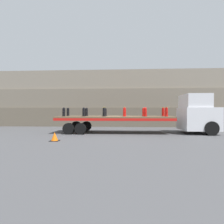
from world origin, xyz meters
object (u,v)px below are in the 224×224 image
object	(u,v)px
fire_hydrant_red_near_5	(166,112)
fire_hydrant_red_far_5	(163,112)
fire_hydrant_black_far_0	(68,112)
fire_hydrant_red_far_3	(124,112)
fire_hydrant_black_near_0	(64,112)
fire_hydrant_black_far_1	(87,112)
traffic_cone	(55,137)
fire_hydrant_red_near_4	(145,112)
fire_hydrant_black_near_1	(84,112)
fire_hydrant_black_far_2	(105,112)
flatbed_trailer	(106,119)
fire_hydrant_red_far_4	(144,112)
fire_hydrant_black_near_2	(104,112)
truck_cab	(198,114)
fire_hydrant_red_near_3	(125,112)

from	to	relation	value
fire_hydrant_red_near_5	fire_hydrant_red_far_5	world-z (taller)	same
fire_hydrant_black_far_0	fire_hydrant_red_far_3	world-z (taller)	same
fire_hydrant_black_near_0	fire_hydrant_red_far_3	xyz separation A→B (m)	(4.83, 1.06, 0.00)
fire_hydrant_black_far_1	traffic_cone	distance (m)	4.92
fire_hydrant_red_near_4	fire_hydrant_black_near_1	bearing A→B (deg)	180.00
fire_hydrant_black_far_2	fire_hydrant_black_near_1	bearing A→B (deg)	-146.49
fire_hydrant_black_far_1	fire_hydrant_red_far_3	world-z (taller)	same
flatbed_trailer	fire_hydrant_red_near_4	distance (m)	3.20
fire_hydrant_red_near_5	fire_hydrant_red_far_5	size ratio (longest dim) A/B	1.00
fire_hydrant_black_near_1	flatbed_trailer	bearing A→B (deg)	17.10
fire_hydrant_black_near_0	fire_hydrant_red_near_5	distance (m)	8.04
fire_hydrant_black_near_1	traffic_cone	bearing A→B (deg)	-105.40
fire_hydrant_black_far_2	fire_hydrant_red_far_4	size ratio (longest dim) A/B	1.00
traffic_cone	fire_hydrant_black_near_0	bearing A→B (deg)	100.21
fire_hydrant_black_near_2	fire_hydrant_black_near_0	bearing A→B (deg)	180.00
fire_hydrant_black_far_1	fire_hydrant_black_far_2	size ratio (longest dim) A/B	1.00
flatbed_trailer	fire_hydrant_red_near_4	world-z (taller)	fire_hydrant_red_near_4
fire_hydrant_black_far_1	fire_hydrant_black_near_2	distance (m)	1.93
fire_hydrant_red_far_3	fire_hydrant_red_near_4	xyz separation A→B (m)	(1.61, -1.06, 0.00)
traffic_cone	fire_hydrant_red_near_4	bearing A→B (deg)	31.34
fire_hydrant_black_far_2	fire_hydrant_red_near_4	distance (m)	3.39
fire_hydrant_black_far_1	fire_hydrant_red_far_4	distance (m)	4.83
truck_cab	fire_hydrant_red_far_4	size ratio (longest dim) A/B	4.37
flatbed_trailer	fire_hydrant_black_near_1	world-z (taller)	fire_hydrant_black_near_1
fire_hydrant_black_near_2	fire_hydrant_black_far_2	world-z (taller)	same
flatbed_trailer	fire_hydrant_red_near_3	xyz separation A→B (m)	(1.49, -0.53, 0.61)
traffic_cone	fire_hydrant_black_far_0	bearing A→B (deg)	97.88
fire_hydrant_black_near_0	fire_hydrant_black_far_0	distance (m)	1.06
truck_cab	fire_hydrant_black_near_2	xyz separation A→B (m)	(-7.45, -0.53, 0.19)
traffic_cone	flatbed_trailer	bearing A→B (deg)	56.37
fire_hydrant_red_near_5	fire_hydrant_black_near_0	bearing A→B (deg)	180.00
fire_hydrant_red_far_3	fire_hydrant_red_near_4	distance (m)	1.93
fire_hydrant_black_far_0	traffic_cone	bearing A→B (deg)	-82.12
fire_hydrant_red_near_5	flatbed_trailer	bearing A→B (deg)	173.54
fire_hydrant_black_near_0	traffic_cone	xyz separation A→B (m)	(0.64, -3.53, -1.45)
fire_hydrant_red_far_4	fire_hydrant_red_near_5	xyz separation A→B (m)	(1.61, -1.06, 0.00)
fire_hydrant_red_far_3	fire_hydrant_red_far_4	bearing A→B (deg)	0.00
fire_hydrant_black_far_1	fire_hydrant_red_far_3	distance (m)	3.22
truck_cab	fire_hydrant_black_far_2	size ratio (longest dim) A/B	4.37
truck_cab	fire_hydrant_black_near_2	bearing A→B (deg)	-175.91
fire_hydrant_red_far_5	fire_hydrant_red_near_3	bearing A→B (deg)	-161.68
fire_hydrant_black_far_0	fire_hydrant_red_far_3	xyz separation A→B (m)	(4.83, 0.00, 0.00)
flatbed_trailer	fire_hydrant_red_far_5	xyz separation A→B (m)	(4.70, 0.53, 0.61)
fire_hydrant_black_far_0	fire_hydrant_red_near_5	distance (m)	8.11
fire_hydrant_red_near_4	fire_hydrant_red_far_4	size ratio (longest dim) A/B	1.00
fire_hydrant_red_near_4	fire_hydrant_black_far_0	bearing A→B (deg)	170.60
fire_hydrant_black_near_2	fire_hydrant_red_far_3	world-z (taller)	same
truck_cab	fire_hydrant_red_near_5	xyz separation A→B (m)	(-2.63, -0.53, 0.19)
fire_hydrant_red_near_3	fire_hydrant_red_near_4	size ratio (longest dim) A/B	1.00
fire_hydrant_red_near_4	traffic_cone	distance (m)	6.94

